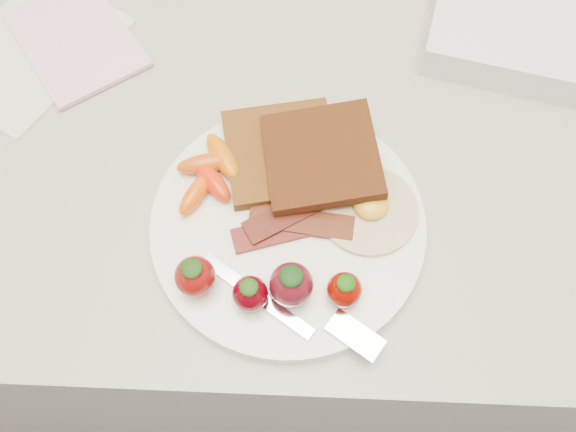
{
  "coord_description": "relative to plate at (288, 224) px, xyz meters",
  "views": [
    {
      "loc": [
        0.03,
        1.33,
        1.41
      ],
      "look_at": [
        0.02,
        1.56,
        0.93
      ],
      "focal_mm": 35.0,
      "sensor_mm": 36.0,
      "label": 1
    }
  ],
  "objects": [
    {
      "name": "baby_carrots",
      "position": [
        -0.08,
        0.05,
        0.02
      ],
      "size": [
        0.07,
        0.1,
        0.02
      ],
      "color": "#C1490D",
      "rests_on": "plate"
    },
    {
      "name": "fried_egg",
      "position": [
        0.08,
        0.01,
        0.01
      ],
      "size": [
        0.11,
        0.11,
        0.02
      ],
      "color": "white",
      "rests_on": "plate"
    },
    {
      "name": "fork",
      "position": [
        0.02,
        -0.09,
        0.01
      ],
      "size": [
        0.17,
        0.1,
        0.0
      ],
      "color": "white",
      "rests_on": "plate"
    },
    {
      "name": "toast_lower",
      "position": [
        -0.01,
        0.07,
        0.02
      ],
      "size": [
        0.13,
        0.13,
        0.01
      ],
      "primitive_type": "cube",
      "rotation": [
        0.0,
        0.0,
        0.2
      ],
      "color": "#381305",
      "rests_on": "plate"
    },
    {
      "name": "toast_upper",
      "position": [
        0.03,
        0.06,
        0.03
      ],
      "size": [
        0.13,
        0.13,
        0.03
      ],
      "primitive_type": "cube",
      "rotation": [
        0.0,
        -0.1,
        0.16
      ],
      "color": "black",
      "rests_on": "toast_lower"
    },
    {
      "name": "appliance",
      "position": [
        0.29,
        0.27,
        0.01
      ],
      "size": [
        0.3,
        0.26,
        0.04
      ],
      "primitive_type": "cube",
      "rotation": [
        0.0,
        0.0,
        -0.24
      ],
      "color": "silver",
      "rests_on": "counter"
    },
    {
      "name": "notepad",
      "position": [
        -0.26,
        0.23,
        -0.0
      ],
      "size": [
        0.19,
        0.21,
        0.01
      ],
      "primitive_type": "cube",
      "rotation": [
        0.0,
        0.0,
        0.63
      ],
      "color": "#EBAEC3",
      "rests_on": "paper_sheet"
    },
    {
      "name": "plate",
      "position": [
        0.0,
        0.0,
        0.0
      ],
      "size": [
        0.27,
        0.27,
        0.02
      ],
      "primitive_type": "cylinder",
      "color": "white",
      "rests_on": "counter"
    },
    {
      "name": "counter",
      "position": [
        -0.02,
        0.14,
        -0.46
      ],
      "size": [
        2.0,
        0.6,
        0.9
      ],
      "primitive_type": "cube",
      "color": "gray",
      "rests_on": "ground"
    },
    {
      "name": "paper_sheet",
      "position": [
        -0.31,
        0.22,
        -0.01
      ],
      "size": [
        0.24,
        0.25,
        0.0
      ],
      "primitive_type": "cube",
      "rotation": [
        0.0,
        0.0,
        -0.53
      ],
      "color": "beige",
      "rests_on": "counter"
    },
    {
      "name": "strawberries",
      "position": [
        -0.02,
        -0.07,
        0.03
      ],
      "size": [
        0.17,
        0.05,
        0.05
      ],
      "color": "maroon",
      "rests_on": "plate"
    },
    {
      "name": "bacon_strips",
      "position": [
        0.0,
        -0.0,
        0.01
      ],
      "size": [
        0.12,
        0.08,
        0.01
      ],
      "color": "black",
      "rests_on": "plate"
    }
  ]
}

